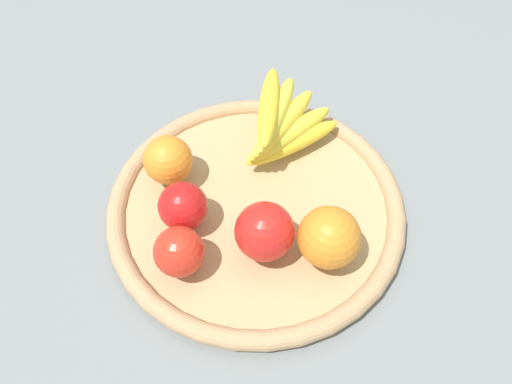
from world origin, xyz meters
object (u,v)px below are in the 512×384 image
(apple_0, at_px, (183,206))
(orange_0, at_px, (168,160))
(orange_1, at_px, (329,237))
(banana_bunch, at_px, (283,124))
(apple_1, at_px, (179,252))
(apple_2, at_px, (265,231))

(apple_0, xyz_separation_m, orange_0, (-0.08, 0.01, 0.00))
(apple_0, distance_m, orange_1, 0.20)
(banana_bunch, bearing_deg, apple_1, -58.64)
(banana_bunch, xyz_separation_m, apple_1, (0.13, -0.22, -0.01))
(orange_1, bearing_deg, banana_bunch, 168.80)
(apple_2, relative_size, apple_1, 1.19)
(apple_2, height_order, apple_0, apple_2)
(orange_0, bearing_deg, apple_0, -6.96)
(apple_0, bearing_deg, banana_bunch, 110.38)
(orange_1, height_order, orange_0, orange_1)
(orange_1, xyz_separation_m, orange_0, (-0.22, -0.14, -0.01))
(apple_2, xyz_separation_m, orange_0, (-0.17, -0.07, -0.00))
(apple_0, bearing_deg, apple_1, -25.30)
(banana_bunch, distance_m, orange_0, 0.18)
(apple_0, xyz_separation_m, apple_1, (0.06, -0.03, -0.00))
(apple_2, bearing_deg, orange_1, 56.99)
(orange_1, relative_size, orange_0, 1.15)
(apple_0, height_order, orange_0, orange_0)
(apple_2, height_order, orange_0, apple_2)
(orange_0, bearing_deg, apple_1, -15.24)
(apple_1, xyz_separation_m, orange_0, (-0.15, 0.04, 0.00))
(orange_1, relative_size, apple_1, 1.24)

